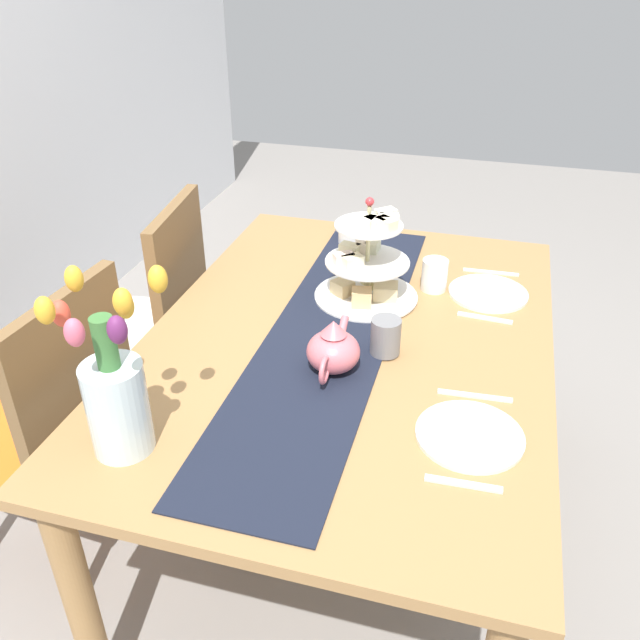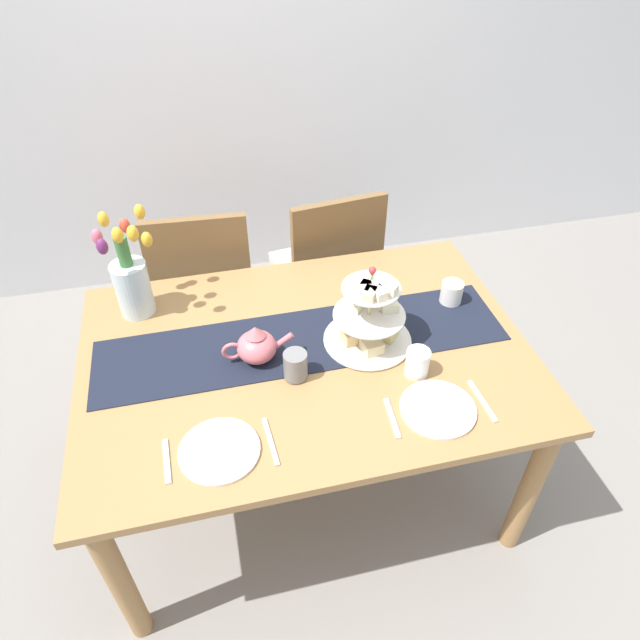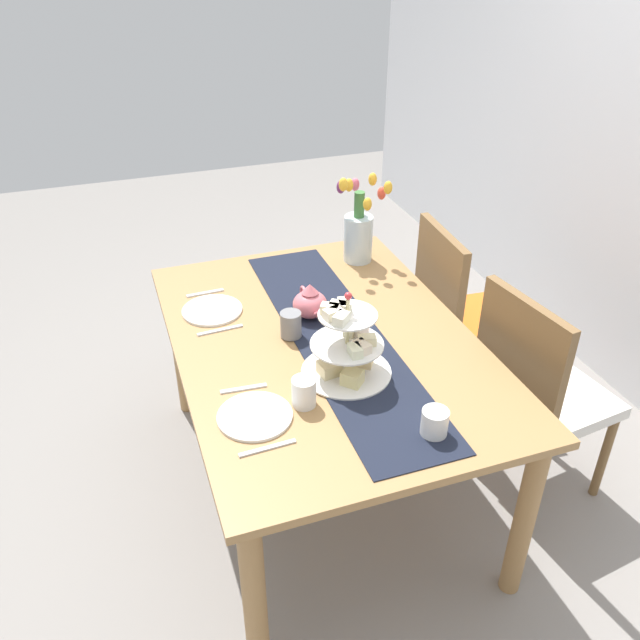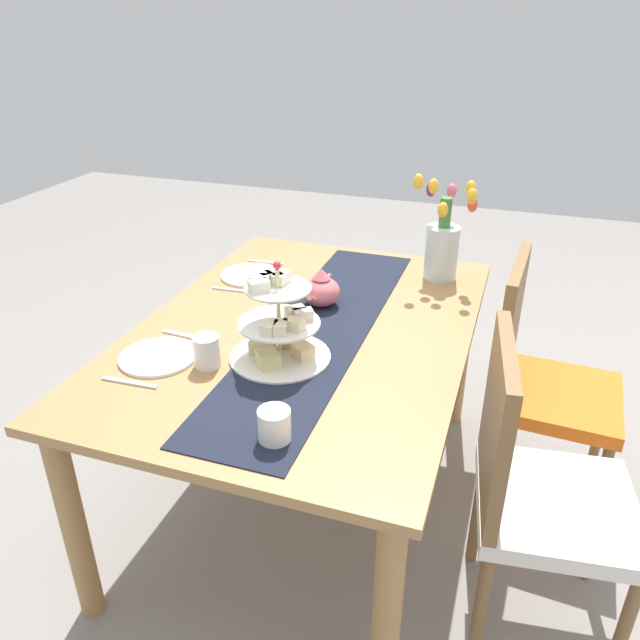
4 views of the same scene
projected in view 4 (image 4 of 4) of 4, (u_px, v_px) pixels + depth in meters
The scene contains 17 objects.
ground_plane at pixel (307, 495), 2.33m from camera, with size 8.00×8.00×0.00m, color gray.
dining_table at pixel (305, 352), 2.05m from camera, with size 1.49×1.04×0.72m.
chair_left at pixel (538, 375), 2.14m from camera, with size 0.45×0.45×0.91m.
chair_right at pixel (533, 483), 1.66m from camera, with size 0.47×0.47×0.91m.
table_runner at pixel (320, 328), 1.99m from camera, with size 1.39×0.32×0.00m, color black.
tiered_cake_stand at pixel (278, 328), 1.77m from camera, with size 0.30×0.30×0.30m.
teapot at pixel (321, 290), 2.11m from camera, with size 0.24×0.13×0.14m.
tulip_vase at pixel (443, 242), 2.29m from camera, with size 0.19×0.23×0.41m.
cream_jug at pixel (274, 426), 1.46m from camera, with size 0.08×0.08×0.09m, color white.
dinner_plate_left at pixel (251, 275), 2.37m from camera, with size 0.23×0.23×0.01m, color white.
fork_left at pixel (266, 262), 2.49m from camera, with size 0.02×0.15×0.01m, color silver.
knife_left at pixel (234, 290), 2.25m from camera, with size 0.01×0.17×0.01m, color silver.
dinner_plate_right at pixel (158, 357), 1.82m from camera, with size 0.23×0.23×0.01m, color white.
fork_right at pixel (183, 335), 1.94m from camera, with size 0.02×0.15×0.01m, color silver.
knife_right at pixel (130, 383), 1.70m from camera, with size 0.01×0.17×0.01m, color silver.
mug_grey at pixel (281, 300), 2.06m from camera, with size 0.08×0.08×0.10m, color slate.
mug_white_text at pixel (207, 351), 1.76m from camera, with size 0.08×0.08×0.10m, color white.
Camera 4 is at (1.66, 0.62, 1.65)m, focal length 34.58 mm.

